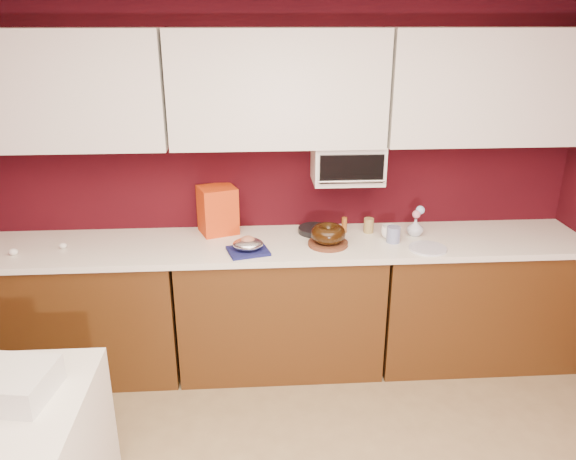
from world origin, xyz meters
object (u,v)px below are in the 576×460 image
Objects in this scene: coffee_mug at (389,231)px; newspaper_stack at (8,384)px; blue_jar at (393,234)px; bundt_cake at (328,234)px; pandoro_box at (218,210)px; toaster_oven at (347,163)px; foil_ham_nest at (248,244)px; flower_vase at (415,226)px.

coffee_mug reaches higher than newspaper_stack.
bundt_cake is at bearing -176.20° from blue_jar.
pandoro_box is 0.88× the size of newspaper_stack.
newspaper_stack is at bearing -141.21° from bundt_cake.
foil_ham_nest is (-0.65, -0.32, -0.42)m from toaster_oven.
newspaper_stack is (-1.95, -1.25, -0.14)m from blue_jar.
toaster_oven is 0.52m from coffee_mug.
pandoro_box is at bearing 173.58° from flower_vase.
newspaper_stack is at bearing -131.62° from foil_ham_nest.
foil_ham_nest is 0.60× the size of pandoro_box.
bundt_cake is at bearing 9.06° from foil_ham_nest.
blue_jar is at bearing -32.62° from pandoro_box.
newspaper_stack is (-0.81, -1.50, -0.24)m from pandoro_box.
coffee_mug is (0.92, 0.18, -0.00)m from foil_ham_nest.
blue_jar is 0.29× the size of newspaper_stack.
foil_ham_nest is (-0.51, -0.08, -0.03)m from bundt_cake.
bundt_cake reaches higher than blue_jar.
toaster_oven is 2.29m from newspaper_stack.
bundt_cake is 1.96m from newspaper_stack.
flower_vase is at bearing -13.20° from toaster_oven.
pandoro_box is 2.99× the size of coffee_mug.
newspaper_stack is at bearing -145.77° from coffee_mug.
blue_jar is 0.81× the size of flower_vase.
pandoro_box is (-0.85, 0.04, -0.32)m from toaster_oven.
foil_ham_nest is at bearing 48.38° from newspaper_stack.
flower_vase is at bearing -26.45° from pandoro_box.
toaster_oven is 0.55m from blue_jar.
pandoro_box is 1.73m from newspaper_stack.
pandoro_box is (-0.20, 0.36, 0.10)m from foil_ham_nest.
newspaper_stack is (-1.52, -1.22, -0.17)m from bundt_cake.
foil_ham_nest is at bearing -81.28° from pandoro_box.
flower_vase is at bearing 31.66° from blue_jar.
blue_jar reaches higher than foil_ham_nest.
newspaper_stack is (-1.94, -1.32, -0.14)m from coffee_mug.
newspaper_stack is at bearing -138.76° from toaster_oven.
toaster_oven is 4.28× the size of coffee_mug.
pandoro_box is (-0.70, 0.28, 0.08)m from bundt_cake.
coffee_mug is 1.01× the size of blue_jar.
foil_ham_nest is at bearing -173.33° from blue_jar.
blue_jar is 0.20m from flower_vase.
pandoro_box is at bearing 177.26° from toaster_oven.
coffee_mug is 0.19m from flower_vase.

